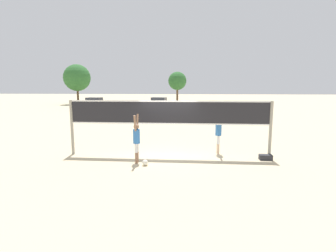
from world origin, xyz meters
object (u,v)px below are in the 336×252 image
at_px(player_spiker, 136,138).
at_px(tree_right_cluster, 177,81).
at_px(player_blocker, 218,130).
at_px(gear_bag, 266,157).
at_px(volleyball, 145,163).
at_px(tree_left_cluster, 77,78).
at_px(parked_car_near, 96,103).
at_px(parked_car_mid, 160,103).
at_px(volleyball_net, 168,117).

distance_m(player_spiker, tree_right_cluster, 34.96).
bearing_deg(tree_right_cluster, player_blocker, -83.76).
bearing_deg(player_spiker, gear_bag, -80.70).
distance_m(volleyball, tree_left_cluster, 40.34).
relative_size(volleyball, tree_right_cluster, 0.04).
bearing_deg(player_spiker, parked_car_near, 23.32).
bearing_deg(volleyball, parked_car_mid, 95.53).
bearing_deg(tree_left_cluster, parked_car_near, -50.40).
relative_size(volleyball, gear_bag, 0.44).
relative_size(volleyball_net, volleyball, 38.23).
xyz_separation_m(parked_car_mid, tree_right_cluster, (2.27, 5.95, 3.37)).
xyz_separation_m(player_spiker, gear_bag, (5.38, 0.88, -0.93)).
bearing_deg(tree_left_cluster, gear_bag, -55.79).
xyz_separation_m(volleyball, tree_left_cluster, (-18.38, 35.62, 4.55)).
xyz_separation_m(player_spiker, tree_left_cluster, (-17.98, 35.24, 3.63)).
xyz_separation_m(player_blocker, tree_right_cluster, (-3.62, 33.08, 2.93)).
relative_size(player_spiker, gear_bag, 3.76).
bearing_deg(parked_car_near, parked_car_mid, 8.18).
xyz_separation_m(player_blocker, parked_car_mid, (-5.89, 27.13, -0.44)).
distance_m(parked_car_near, tree_left_cluster, 9.95).
xyz_separation_m(player_spiker, volleyball, (0.41, -0.38, -0.92)).
height_order(player_blocker, volleyball, player_blocker).
height_order(gear_bag, tree_right_cluster, tree_right_cluster).
bearing_deg(parked_car_mid, tree_left_cluster, 166.24).
relative_size(parked_car_near, tree_right_cluster, 0.84).
bearing_deg(volleyball, player_spiker, 136.98).
bearing_deg(parked_car_near, player_blocker, -55.16).
bearing_deg(player_spiker, volleyball, -133.02).
height_order(player_spiker, parked_car_mid, player_spiker).
distance_m(parked_car_mid, tree_left_cluster, 17.27).
distance_m(player_spiker, parked_car_near, 30.73).
relative_size(gear_bag, tree_right_cluster, 0.09).
bearing_deg(player_blocker, volleyball, -55.07).
bearing_deg(gear_bag, parked_car_near, 122.70).
height_order(gear_bag, parked_car_mid, parked_car_mid).
bearing_deg(parked_car_mid, tree_right_cluster, 77.59).
bearing_deg(player_blocker, gear_bag, 65.60).
height_order(player_spiker, parked_car_near, player_spiker).
relative_size(volleyball, parked_car_mid, 0.05).
bearing_deg(parked_car_near, volleyball, -61.99).
distance_m(volleyball_net, volleyball, 2.35).
relative_size(volleyball_net, tree_right_cluster, 1.59).
bearing_deg(tree_right_cluster, player_spiker, -89.74).
bearing_deg(tree_right_cluster, tree_left_cluster, 178.67).
relative_size(player_blocker, tree_left_cluster, 0.30).
xyz_separation_m(player_spiker, parked_car_mid, (-2.43, 28.88, -0.36)).
distance_m(volleyball_net, tree_left_cluster, 39.26).
xyz_separation_m(player_blocker, tree_left_cluster, (-21.44, 33.49, 3.55)).
xyz_separation_m(player_blocker, gear_bag, (1.92, -0.87, -1.01)).
distance_m(volleyball_net, player_spiker, 1.78).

